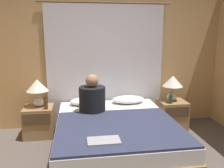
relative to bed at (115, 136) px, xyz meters
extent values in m
cube|color=tan|center=(0.00, 1.12, 1.01)|extent=(4.34, 0.06, 2.50)
cube|color=silver|center=(0.00, 1.05, 0.83)|extent=(2.05, 0.02, 2.14)
cylinder|color=brown|center=(0.00, 1.05, 1.92)|extent=(2.25, 0.02, 0.02)
cube|color=#99754C|center=(0.00, 0.00, -0.09)|extent=(1.63, 2.00, 0.29)
cube|color=white|center=(0.00, 0.00, 0.15)|extent=(1.59, 1.96, 0.19)
cube|color=#937047|center=(-1.14, 0.73, 0.01)|extent=(0.46, 0.44, 0.49)
cube|color=#4C3823|center=(-1.14, 0.50, 0.13)|extent=(0.41, 0.02, 0.18)
cube|color=#937047|center=(1.14, 0.73, 0.01)|extent=(0.46, 0.44, 0.49)
cube|color=#4C3823|center=(1.14, 0.50, 0.13)|extent=(0.41, 0.02, 0.18)
ellipsoid|color=silver|center=(-1.14, 0.77, 0.32)|extent=(0.17, 0.17, 0.14)
cylinder|color=#B2A893|center=(-1.14, 0.77, 0.45)|extent=(0.02, 0.02, 0.12)
cone|color=silver|center=(-1.14, 0.77, 0.61)|extent=(0.35, 0.35, 0.19)
ellipsoid|color=silver|center=(1.14, 0.77, 0.32)|extent=(0.17, 0.17, 0.14)
cylinder|color=#B2A893|center=(1.14, 0.77, 0.45)|extent=(0.02, 0.02, 0.12)
cone|color=silver|center=(1.14, 0.77, 0.61)|extent=(0.35, 0.35, 0.19)
ellipsoid|color=white|center=(-0.36, 0.79, 0.30)|extent=(0.56, 0.34, 0.12)
ellipsoid|color=white|center=(0.36, 0.79, 0.30)|extent=(0.56, 0.34, 0.12)
cube|color=#2D334C|center=(0.00, -0.31, 0.26)|extent=(1.57, 1.32, 0.03)
cylinder|color=black|center=(-0.29, 0.39, 0.44)|extent=(0.40, 0.40, 0.40)
sphere|color=#A87A5B|center=(-0.29, 0.39, 0.73)|extent=(0.19, 0.19, 0.19)
cylinder|color=#513819|center=(-1.01, 0.60, 0.33)|extent=(0.06, 0.06, 0.14)
cylinder|color=#513819|center=(-1.01, 0.60, 0.43)|extent=(0.02, 0.02, 0.06)
cylinder|color=#2D4C28|center=(1.05, 0.60, 0.33)|extent=(0.07, 0.07, 0.14)
cylinder|color=#2D4C28|center=(1.05, 0.60, 0.43)|extent=(0.02, 0.02, 0.06)
cube|color=#9EA0A5|center=(-0.24, -0.70, 0.28)|extent=(0.36, 0.21, 0.02)
camera|label=1|loc=(-0.51, -3.08, 1.43)|focal=38.00mm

